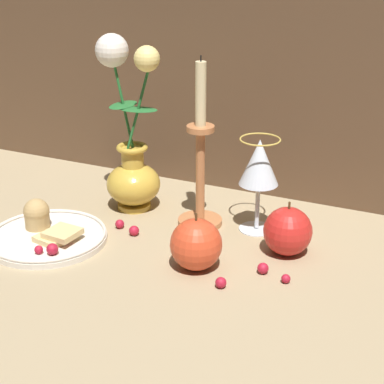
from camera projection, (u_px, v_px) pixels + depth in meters
name	position (u px, v px, depth m)	size (l,w,h in m)	color
ground_plane	(168.00, 242.00, 1.10)	(2.40, 2.40, 0.00)	#9E8966
vase	(131.00, 151.00, 1.19)	(0.13, 0.10, 0.33)	gold
plate_with_pastries	(47.00, 233.00, 1.11)	(0.20, 0.20, 0.06)	silver
wine_glass	(259.00, 166.00, 1.10)	(0.07, 0.07, 0.17)	silver
candlestick	(200.00, 170.00, 1.13)	(0.08, 0.08, 0.31)	#B77042
apple_beside_vase	(288.00, 231.00, 1.05)	(0.08, 0.08, 0.09)	red
apple_near_glass	(196.00, 244.00, 1.01)	(0.08, 0.08, 0.10)	#D14223
berry_near_plate	(263.00, 268.00, 1.00)	(0.02, 0.02, 0.02)	#AD192D
berry_front_center	(286.00, 279.00, 0.98)	(0.01, 0.01, 0.01)	#AD192D
berry_by_glass_stem	(221.00, 283.00, 0.96)	(0.02, 0.02, 0.02)	#AD192D
berry_under_candlestick	(135.00, 230.00, 1.13)	(0.02, 0.02, 0.02)	#AD192D
berry_far_right	(120.00, 224.00, 1.15)	(0.02, 0.02, 0.02)	#AD192D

